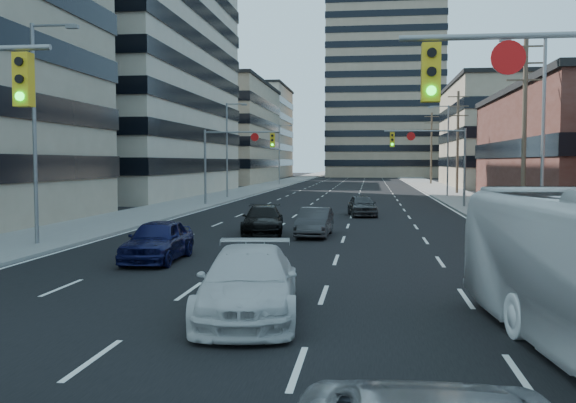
% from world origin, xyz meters
% --- Properties ---
extents(road_surface, '(18.00, 300.00, 0.02)m').
position_xyz_m(road_surface, '(0.00, 130.00, 0.01)').
color(road_surface, black).
rests_on(road_surface, ground).
extents(sidewalk_left, '(5.00, 300.00, 0.15)m').
position_xyz_m(sidewalk_left, '(-11.50, 130.00, 0.07)').
color(sidewalk_left, slate).
rests_on(sidewalk_left, ground).
extents(sidewalk_right, '(5.00, 300.00, 0.15)m').
position_xyz_m(sidewalk_right, '(11.50, 130.00, 0.07)').
color(sidewalk_right, slate).
rests_on(sidewalk_right, ground).
extents(office_left_mid, '(26.00, 34.00, 28.00)m').
position_xyz_m(office_left_mid, '(-27.00, 60.00, 14.00)').
color(office_left_mid, '#ADA089').
rests_on(office_left_mid, ground).
extents(office_left_far, '(20.00, 30.00, 16.00)m').
position_xyz_m(office_left_far, '(-24.00, 100.00, 8.00)').
color(office_left_far, gray).
rests_on(office_left_far, ground).
extents(office_right_far, '(22.00, 28.00, 14.00)m').
position_xyz_m(office_right_far, '(25.00, 88.00, 7.00)').
color(office_right_far, gray).
rests_on(office_right_far, ground).
extents(apartment_tower, '(26.00, 26.00, 58.00)m').
position_xyz_m(apartment_tower, '(6.00, 150.00, 29.00)').
color(apartment_tower, gray).
rests_on(apartment_tower, ground).
extents(bg_block_left, '(24.00, 24.00, 20.00)m').
position_xyz_m(bg_block_left, '(-28.00, 140.00, 10.00)').
color(bg_block_left, '#ADA089').
rests_on(bg_block_left, ground).
extents(bg_block_right, '(22.00, 22.00, 12.00)m').
position_xyz_m(bg_block_right, '(32.00, 130.00, 6.00)').
color(bg_block_right, gray).
rests_on(bg_block_right, ground).
extents(signal_far_left, '(6.09, 0.33, 6.00)m').
position_xyz_m(signal_far_left, '(-7.68, 45.00, 4.30)').
color(signal_far_left, slate).
rests_on(signal_far_left, ground).
extents(signal_far_right, '(6.09, 0.33, 6.00)m').
position_xyz_m(signal_far_right, '(7.68, 45.00, 4.30)').
color(signal_far_right, slate).
rests_on(signal_far_right, ground).
extents(utility_pole_block, '(2.20, 0.28, 11.00)m').
position_xyz_m(utility_pole_block, '(12.20, 36.00, 5.78)').
color(utility_pole_block, '#4C3D2D').
rests_on(utility_pole_block, ground).
extents(utility_pole_midblock, '(2.20, 0.28, 11.00)m').
position_xyz_m(utility_pole_midblock, '(12.20, 66.00, 5.78)').
color(utility_pole_midblock, '#4C3D2D').
rests_on(utility_pole_midblock, ground).
extents(utility_pole_distant, '(2.20, 0.28, 11.00)m').
position_xyz_m(utility_pole_distant, '(12.20, 96.00, 5.78)').
color(utility_pole_distant, '#4C3D2D').
rests_on(utility_pole_distant, ground).
extents(streetlight_left_near, '(2.03, 0.22, 9.00)m').
position_xyz_m(streetlight_left_near, '(-10.34, 20.00, 5.05)').
color(streetlight_left_near, slate).
rests_on(streetlight_left_near, ground).
extents(streetlight_left_mid, '(2.03, 0.22, 9.00)m').
position_xyz_m(streetlight_left_mid, '(-10.34, 55.00, 5.05)').
color(streetlight_left_mid, slate).
rests_on(streetlight_left_mid, ground).
extents(streetlight_left_far, '(2.03, 0.22, 9.00)m').
position_xyz_m(streetlight_left_far, '(-10.34, 90.00, 5.05)').
color(streetlight_left_far, slate).
rests_on(streetlight_left_far, ground).
extents(streetlight_right_near, '(2.03, 0.22, 9.00)m').
position_xyz_m(streetlight_right_near, '(10.34, 25.00, 5.05)').
color(streetlight_right_near, slate).
rests_on(streetlight_right_near, ground).
extents(streetlight_right_far, '(2.03, 0.22, 9.00)m').
position_xyz_m(streetlight_right_far, '(10.34, 60.00, 5.05)').
color(streetlight_right_far, slate).
rests_on(streetlight_right_far, ground).
extents(white_van, '(2.76, 5.50, 1.53)m').
position_xyz_m(white_van, '(0.30, 9.44, 0.77)').
color(white_van, beige).
rests_on(white_van, ground).
extents(sedan_blue, '(1.79, 4.33, 1.47)m').
position_xyz_m(sedan_blue, '(-4.36, 16.96, 0.73)').
color(sedan_blue, '#0E1039').
rests_on(sedan_blue, ground).
extents(sedan_grey_center, '(1.54, 4.08, 1.33)m').
position_xyz_m(sedan_grey_center, '(0.42, 25.08, 0.66)').
color(sedan_grey_center, '#2C2C2E').
rests_on(sedan_grey_center, ground).
extents(sedan_black_far, '(2.46, 4.89, 1.36)m').
position_xyz_m(sedan_black_far, '(-2.12, 25.71, 0.68)').
color(sedan_black_far, black).
rests_on(sedan_black_far, ground).
extents(sedan_grey_right, '(2.14, 4.23, 1.38)m').
position_xyz_m(sedan_grey_right, '(2.47, 36.65, 0.69)').
color(sedan_grey_right, '#343436').
rests_on(sedan_grey_right, ground).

